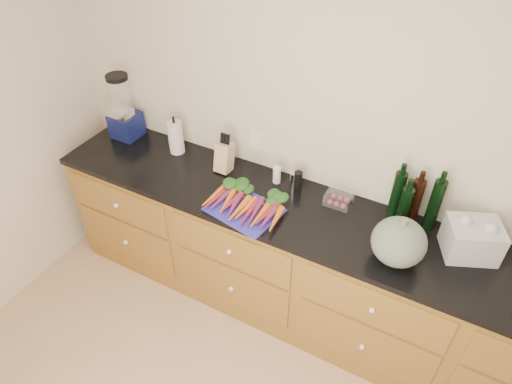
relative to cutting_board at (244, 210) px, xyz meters
The scene contains 15 objects.
wall_back 0.74m from the cutting_board, 48.44° to the left, with size 4.10×0.05×2.60m, color beige.
cabinets 0.67m from the cutting_board, 19.93° to the left, with size 3.60×0.64×0.90m.
countertop 0.46m from the cutting_board, 20.41° to the left, with size 3.64×0.62×0.04m, color black.
cutting_board is the anchor object (origin of this frame).
carrots 0.05m from the cutting_board, 90.00° to the left, with size 0.48×0.33×0.06m.
squash 0.91m from the cutting_board, ahead, with size 0.29×0.29×0.26m, color #536252.
blender_appliance 1.23m from the cutting_board, 164.83° to the left, with size 0.19×0.19×0.48m.
paper_towel 0.80m from the cutting_board, 156.14° to the left, with size 0.10×0.10×0.24m, color silver.
knife_block 0.45m from the cutting_board, 136.72° to the left, with size 0.10×0.10×0.20m, color tan.
grinder_salt 0.35m from the cutting_board, 81.87° to the left, with size 0.05×0.05×0.12m, color white.
grinder_pepper 0.40m from the cutting_board, 59.87° to the left, with size 0.05×0.05×0.13m, color black.
canister_chrome 0.38m from the cutting_board, 63.86° to the left, with size 0.05×0.05×0.12m, color silver.
tomato_box 0.58m from the cutting_board, 34.81° to the left, with size 0.16×0.13×0.07m, color white.
bottles 0.98m from the cutting_board, 22.47° to the left, with size 0.28×0.14×0.33m.
grocery_bag 1.27m from the cutting_board, 12.77° to the left, with size 0.27×0.22×0.20m, color silver, non-canonical shape.
Camera 1 is at (0.60, -0.62, 2.78)m, focal length 32.00 mm.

